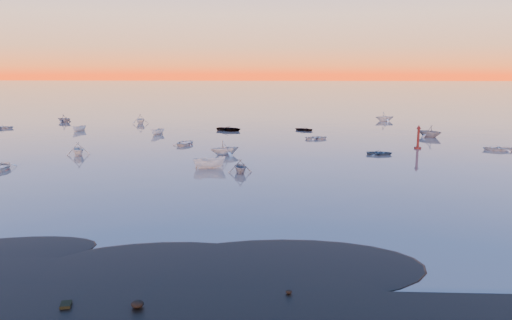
# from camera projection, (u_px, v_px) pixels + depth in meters

# --- Properties ---
(ground) EXTENTS (600.00, 600.00, 0.00)m
(ground) POSITION_uv_depth(u_px,v_px,m) (257.00, 113.00, 127.73)
(ground) COLOR #635853
(ground) RESTS_ON ground
(mud_lobes) EXTENTS (140.00, 6.00, 0.07)m
(mud_lobes) POSITION_uv_depth(u_px,v_px,m) (182.00, 273.00, 28.56)
(mud_lobes) COLOR black
(mud_lobes) RESTS_ON ground
(moored_fleet) EXTENTS (124.00, 58.00, 1.20)m
(moored_fleet) POSITION_uv_depth(u_px,v_px,m) (245.00, 139.00, 81.58)
(moored_fleet) COLOR white
(moored_fleet) RESTS_ON ground
(boat_near_left) EXTENTS (4.69, 3.20, 1.08)m
(boat_near_left) POSITION_uv_depth(u_px,v_px,m) (1.00, 169.00, 57.41)
(boat_near_left) COLOR white
(boat_near_left) RESTS_ON ground
(boat_near_center) EXTENTS (2.42, 4.08, 1.32)m
(boat_near_center) POSITION_uv_depth(u_px,v_px,m) (210.00, 168.00, 58.19)
(boat_near_center) COLOR white
(boat_near_center) RESTS_ON ground
(boat_near_right) EXTENTS (3.63, 2.14, 1.19)m
(boat_near_right) POSITION_uv_depth(u_px,v_px,m) (240.00, 173.00, 55.63)
(boat_near_right) COLOR gray
(boat_near_right) RESTS_ON ground
(channel_marker) EXTENTS (1.00, 1.00, 3.55)m
(channel_marker) POSITION_uv_depth(u_px,v_px,m) (418.00, 139.00, 71.78)
(channel_marker) COLOR #47120F
(channel_marker) RESTS_ON ground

